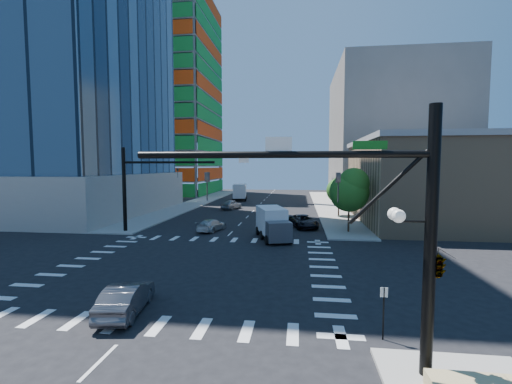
# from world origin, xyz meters

# --- Properties ---
(ground) EXTENTS (160.00, 160.00, 0.00)m
(ground) POSITION_xyz_m (0.00, 0.00, 0.00)
(ground) COLOR black
(ground) RESTS_ON ground
(road_markings) EXTENTS (20.00, 20.00, 0.01)m
(road_markings) POSITION_xyz_m (0.00, 0.00, 0.01)
(road_markings) COLOR silver
(road_markings) RESTS_ON ground
(sidewalk_ne) EXTENTS (5.00, 60.00, 0.15)m
(sidewalk_ne) POSITION_xyz_m (12.50, 40.00, 0.07)
(sidewalk_ne) COLOR gray
(sidewalk_ne) RESTS_ON ground
(sidewalk_nw) EXTENTS (5.00, 60.00, 0.15)m
(sidewalk_nw) POSITION_xyz_m (-12.50, 40.00, 0.07)
(sidewalk_nw) COLOR gray
(sidewalk_nw) RESTS_ON ground
(construction_building) EXTENTS (25.16, 34.50, 70.60)m
(construction_building) POSITION_xyz_m (-27.41, 61.93, 24.61)
(construction_building) COLOR gray
(construction_building) RESTS_ON ground
(commercial_building) EXTENTS (20.50, 22.50, 10.60)m
(commercial_building) POSITION_xyz_m (25.00, 22.00, 5.31)
(commercial_building) COLOR tan
(commercial_building) RESTS_ON ground
(bg_building_ne) EXTENTS (24.00, 30.00, 28.00)m
(bg_building_ne) POSITION_xyz_m (27.00, 55.00, 14.00)
(bg_building_ne) COLOR slate
(bg_building_ne) RESTS_ON ground
(signal_mast_se) EXTENTS (10.51, 2.48, 9.00)m
(signal_mast_se) POSITION_xyz_m (10.60, -11.50, 5.01)
(signal_mast_se) COLOR black
(signal_mast_se) RESTS_ON sidewalk_se
(signal_mast_nw) EXTENTS (10.20, 0.40, 9.00)m
(signal_mast_nw) POSITION_xyz_m (-10.00, 11.50, 5.49)
(signal_mast_nw) COLOR black
(signal_mast_nw) RESTS_ON sidewalk_nw
(tree_south) EXTENTS (4.16, 4.16, 6.82)m
(tree_south) POSITION_xyz_m (12.63, 13.90, 4.69)
(tree_south) COLOR #382316
(tree_south) RESTS_ON sidewalk_ne
(tree_north) EXTENTS (3.54, 3.52, 5.78)m
(tree_north) POSITION_xyz_m (12.93, 25.90, 3.99)
(tree_north) COLOR #382316
(tree_north) RESTS_ON sidewalk_ne
(no_parking_sign) EXTENTS (0.30, 0.06, 2.20)m
(no_parking_sign) POSITION_xyz_m (10.70, -9.00, 1.38)
(no_parking_sign) COLOR black
(no_parking_sign) RESTS_ON ground
(car_nb_far) EXTENTS (3.86, 5.74, 1.46)m
(car_nb_far) POSITION_xyz_m (7.75, 16.63, 0.73)
(car_nb_far) COLOR black
(car_nb_far) RESTS_ON ground
(car_sb_near) EXTENTS (2.80, 4.82, 1.31)m
(car_sb_near) POSITION_xyz_m (-2.36, 13.26, 0.66)
(car_sb_near) COLOR silver
(car_sb_near) RESTS_ON ground
(car_sb_mid) EXTENTS (3.22, 4.93, 1.56)m
(car_sb_mid) POSITION_xyz_m (-3.91, 32.28, 0.78)
(car_sb_mid) COLOR gray
(car_sb_mid) RESTS_ON ground
(car_sb_cross) EXTENTS (2.18, 4.65, 1.47)m
(car_sb_cross) POSITION_xyz_m (-1.11, -7.90, 0.74)
(car_sb_cross) COLOR #4E4E53
(car_sb_cross) RESTS_ON ground
(box_truck_near) EXTENTS (4.07, 6.26, 3.04)m
(box_truck_near) POSITION_xyz_m (4.75, 9.76, 1.34)
(box_truck_near) COLOR black
(box_truck_near) RESTS_ON ground
(box_truck_far) EXTENTS (3.55, 6.81, 3.42)m
(box_truck_far) POSITION_xyz_m (-5.11, 47.46, 1.51)
(box_truck_far) COLOR black
(box_truck_far) RESTS_ON ground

